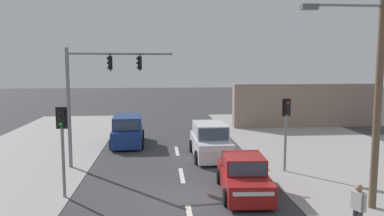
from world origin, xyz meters
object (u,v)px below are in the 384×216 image
at_px(sedan_oncoming_near, 243,176).
at_px(suv_kerbside_parked, 128,131).
at_px(traffic_signal_mast, 95,85).
at_px(pedestal_signal_left_kerb, 62,137).
at_px(pedestrian_at_kerb, 358,207).
at_px(utility_pole_foreground_right, 377,60).
at_px(pedestal_signal_right_kerb, 286,122).
at_px(suv_crossing_left, 210,141).

bearing_deg(sedan_oncoming_near, suv_kerbside_parked, 119.14).
bearing_deg(traffic_signal_mast, pedestal_signal_left_kerb, -96.61).
relative_size(traffic_signal_mast, sedan_oncoming_near, 1.39).
bearing_deg(pedestrian_at_kerb, sedan_oncoming_near, 122.13).
bearing_deg(sedan_oncoming_near, pedestrian_at_kerb, -57.87).
xyz_separation_m(utility_pole_foreground_right, sedan_oncoming_near, (-4.16, 1.95, -4.63)).
bearing_deg(pedestal_signal_left_kerb, utility_pole_foreground_right, -10.51).
xyz_separation_m(traffic_signal_mast, pedestal_signal_left_kerb, (-0.52, -4.51, -1.73)).
height_order(pedestal_signal_right_kerb, sedan_oncoming_near, pedestal_signal_right_kerb).
height_order(utility_pole_foreground_right, suv_crossing_left, utility_pole_foreground_right).
height_order(suv_kerbside_parked, pedestrian_at_kerb, suv_kerbside_parked).
relative_size(suv_crossing_left, sedan_oncoming_near, 1.06).
height_order(pedestal_signal_left_kerb, pedestrian_at_kerb, pedestal_signal_left_kerb).
bearing_deg(suv_kerbside_parked, sedan_oncoming_near, -60.86).
xyz_separation_m(suv_crossing_left, sedan_oncoming_near, (0.53, -6.04, -0.18)).
bearing_deg(utility_pole_foreground_right, pedestrian_at_kerb, -127.00).
height_order(traffic_signal_mast, suv_crossing_left, traffic_signal_mast).
bearing_deg(suv_crossing_left, pedestrian_at_kerb, -73.01).
relative_size(suv_kerbside_parked, pedestrian_at_kerb, 2.82).
height_order(utility_pole_foreground_right, pedestal_signal_right_kerb, utility_pole_foreground_right).
height_order(traffic_signal_mast, pedestal_signal_left_kerb, traffic_signal_mast).
relative_size(utility_pole_foreground_right, traffic_signal_mast, 1.66).
bearing_deg(pedestal_signal_left_kerb, suv_kerbside_parked, 80.15).
distance_m(pedestal_signal_left_kerb, suv_kerbside_parked, 9.83).
relative_size(utility_pole_foreground_right, pedestal_signal_left_kerb, 2.79).
bearing_deg(pedestal_signal_left_kerb, pedestrian_at_kerb, -23.61).
height_order(traffic_signal_mast, pedestal_signal_right_kerb, traffic_signal_mast).
height_order(utility_pole_foreground_right, pedestal_signal_left_kerb, utility_pole_foreground_right).
distance_m(suv_crossing_left, sedan_oncoming_near, 6.07).
distance_m(utility_pole_foreground_right, pedestal_signal_left_kerb, 11.79).
bearing_deg(traffic_signal_mast, utility_pole_foreground_right, -31.63).
xyz_separation_m(pedestal_signal_left_kerb, pedestrian_at_kerb, (9.63, -4.21, -1.49)).
height_order(pedestal_signal_left_kerb, sedan_oncoming_near, pedestal_signal_left_kerb).
distance_m(pedestal_signal_right_kerb, sedan_oncoming_near, 4.28).
relative_size(suv_crossing_left, suv_kerbside_parked, 0.99).
distance_m(pedestal_signal_right_kerb, suv_kerbside_parked, 10.71).
relative_size(pedestal_signal_left_kerb, suv_kerbside_parked, 0.77).
xyz_separation_m(pedestal_signal_left_kerb, suv_kerbside_parked, (1.66, 9.57, -1.53)).
bearing_deg(pedestal_signal_right_kerb, suv_kerbside_parked, 139.79).
distance_m(suv_kerbside_parked, sedan_oncoming_near, 11.10).
distance_m(utility_pole_foreground_right, suv_kerbside_parked, 15.72).
xyz_separation_m(pedestal_signal_left_kerb, sedan_oncoming_near, (7.07, -0.13, -1.71)).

